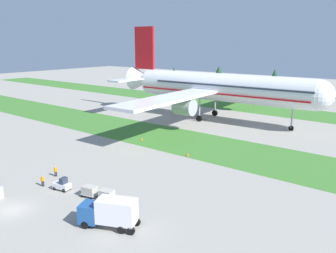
{
  "coord_description": "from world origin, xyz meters",
  "views": [
    {
      "loc": [
        40.57,
        -19.3,
        20.98
      ],
      "look_at": [
        -2.09,
        35.17,
        4.0
      ],
      "focal_mm": 36.57,
      "sensor_mm": 36.0,
      "label": 1
    }
  ],
  "objects": [
    {
      "name": "ground_plane",
      "position": [
        0.0,
        0.0,
        0.0
      ],
      "size": [
        400.0,
        400.0,
        0.0
      ],
      "primitive_type": "plane",
      "color": "gray"
    },
    {
      "name": "grass_strip_near",
      "position": [
        0.0,
        39.5,
        0.0
      ],
      "size": [
        320.0,
        17.15,
        0.01
      ],
      "primitive_type": "cube",
      "color": "#3D752D",
      "rests_on": "ground"
    },
    {
      "name": "grass_strip_far",
      "position": [
        0.0,
        85.79,
        0.0
      ],
      "size": [
        320.0,
        17.15,
        0.01
      ],
      "primitive_type": "cube",
      "color": "#3D752D",
      "rests_on": "ground"
    },
    {
      "name": "airliner",
      "position": [
        -6.57,
        62.58,
        9.26
      ],
      "size": [
        60.22,
        74.55,
        25.79
      ],
      "rotation": [
        0.0,
        0.0,
        -1.53
      ],
      "color": "silver",
      "rests_on": "ground"
    },
    {
      "name": "baggage_tug",
      "position": [
        -0.25,
        7.71,
        0.81
      ],
      "size": [
        2.81,
        1.81,
        1.97
      ],
      "rotation": [
        0.0,
        0.0,
        1.78
      ],
      "color": "silver",
      "rests_on": "ground"
    },
    {
      "name": "cargo_dolly_lead",
      "position": [
        4.67,
        8.74,
        0.92
      ],
      "size": [
        2.46,
        1.92,
        1.55
      ],
      "rotation": [
        0.0,
        0.0,
        1.78
      ],
      "color": "#A3A3A8",
      "rests_on": "ground"
    },
    {
      "name": "cargo_dolly_second",
      "position": [
        7.51,
        9.34,
        0.92
      ],
      "size": [
        2.46,
        1.92,
        1.55
      ],
      "rotation": [
        0.0,
        0.0,
        1.78
      ],
      "color": "#A3A3A8",
      "rests_on": "ground"
    },
    {
      "name": "catering_truck",
      "position": [
        12.99,
        4.89,
        1.95
      ],
      "size": [
        7.28,
        4.98,
        3.58
      ],
      "rotation": [
        0.0,
        0.0,
        2.0
      ],
      "color": "#1E4C8E",
      "rests_on": "ground"
    },
    {
      "name": "ground_crew_marshaller",
      "position": [
        -5.56,
        10.23,
        0.95
      ],
      "size": [
        0.37,
        0.47,
        1.74
      ],
      "rotation": [
        0.0,
        0.0,
        0.93
      ],
      "color": "black",
      "rests_on": "ground"
    },
    {
      "name": "ground_crew_loader",
      "position": [
        -3.67,
        6.7,
        0.95
      ],
      "size": [
        0.46,
        0.39,
        1.74
      ],
      "rotation": [
        0.0,
        0.0,
        3.83
      ],
      "color": "black",
      "rests_on": "ground"
    },
    {
      "name": "taxiway_marker_0",
      "position": [
        5.39,
        31.7,
        0.34
      ],
      "size": [
        0.44,
        0.44,
        0.68
      ],
      "primitive_type": "cone",
      "color": "orange",
      "rests_on": "ground"
    },
    {
      "name": "taxiway_marker_1",
      "position": [
        -8.99,
        34.44,
        0.28
      ],
      "size": [
        0.44,
        0.44,
        0.56
      ],
      "primitive_type": "cone",
      "color": "orange",
      "rests_on": "ground"
    },
    {
      "name": "distant_tree_line",
      "position": [
        1.06,
        121.96,
        6.92
      ],
      "size": [
        192.78,
        9.67,
        11.55
      ],
      "color": "#4C3823",
      "rests_on": "ground"
    }
  ]
}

